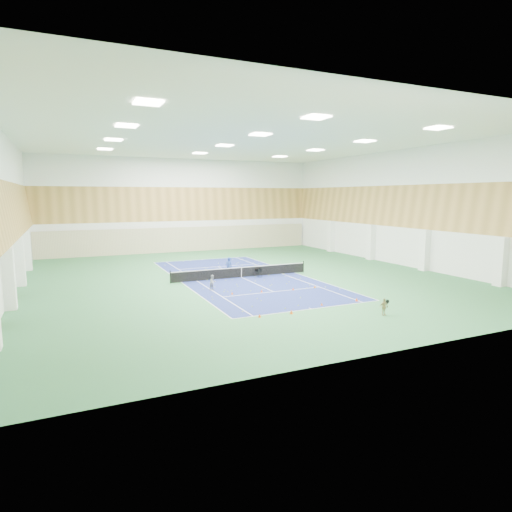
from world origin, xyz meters
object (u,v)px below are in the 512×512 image
(tennis_net, at_px, (241,271))
(ball_cart, at_px, (258,273))
(child_court, at_px, (213,282))
(child_apron, at_px, (384,307))
(coach, at_px, (229,267))

(tennis_net, distance_m, ball_cart, 1.52)
(child_court, xyz_separation_m, child_apron, (7.25, -11.03, -0.07))
(child_apron, relative_size, ball_cart, 1.28)
(coach, relative_size, child_apron, 1.69)
(child_apron, bearing_deg, coach, 106.57)
(child_apron, distance_m, ball_cart, 14.46)
(child_apron, xyz_separation_m, ball_cart, (-1.86, 14.34, -0.12))
(ball_cart, bearing_deg, coach, 134.02)
(coach, distance_m, child_court, 5.59)
(tennis_net, bearing_deg, child_apron, -77.72)
(child_court, xyz_separation_m, ball_cart, (5.39, 3.31, -0.19))
(child_court, height_order, child_apron, child_court)
(child_court, bearing_deg, coach, 30.09)
(coach, bearing_deg, ball_cart, 145.92)
(child_apron, height_order, ball_cart, child_apron)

